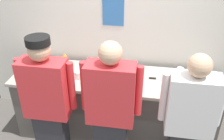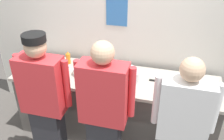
# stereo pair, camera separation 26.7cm
# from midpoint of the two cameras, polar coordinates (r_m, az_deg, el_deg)

# --- Properties ---
(wall_back) EXTENTS (4.16, 0.11, 2.82)m
(wall_back) POSITION_cam_midpoint_polar(r_m,az_deg,el_deg) (3.42, -0.23, 9.83)
(wall_back) COLOR silver
(wall_back) RESTS_ON ground
(prep_counter) EXTENTS (2.65, 0.76, 0.91)m
(prep_counter) POSITION_cam_midpoint_polar(r_m,az_deg,el_deg) (3.45, -1.60, -8.20)
(prep_counter) COLOR #56514C
(prep_counter) RESTS_ON ground
(chef_near_left) EXTENTS (0.62, 0.24, 1.71)m
(chef_near_left) POSITION_cam_midpoint_polar(r_m,az_deg,el_deg) (2.81, -17.19, -8.00)
(chef_near_left) COLOR #2D2D33
(chef_near_left) RESTS_ON ground
(chef_center) EXTENTS (0.62, 0.24, 1.72)m
(chef_center) POSITION_cam_midpoint_polar(r_m,az_deg,el_deg) (2.60, -3.31, -10.04)
(chef_center) COLOR #2D2D33
(chef_center) RESTS_ON ground
(chef_far_right) EXTENTS (0.61, 0.24, 1.66)m
(chef_far_right) POSITION_cam_midpoint_polar(r_m,az_deg,el_deg) (2.60, 14.30, -12.13)
(chef_far_right) COLOR #2D2D33
(chef_far_right) RESTS_ON ground
(plate_stack_front) EXTENTS (0.19, 0.19, 0.10)m
(plate_stack_front) POSITION_cam_midpoint_polar(r_m,az_deg,el_deg) (3.24, -9.83, -0.71)
(plate_stack_front) COLOR white
(plate_stack_front) RESTS_ON prep_counter
(plate_stack_rear) EXTENTS (0.20, 0.20, 0.10)m
(plate_stack_rear) POSITION_cam_midpoint_polar(r_m,az_deg,el_deg) (3.01, 12.41, -3.57)
(plate_stack_rear) COLOR white
(plate_stack_rear) RESTS_ON prep_counter
(mixing_bowl_steel) EXTENTS (0.36, 0.36, 0.14)m
(mixing_bowl_steel) POSITION_cam_midpoint_polar(r_m,az_deg,el_deg) (3.11, 0.55, -1.14)
(mixing_bowl_steel) COLOR #B7BABF
(mixing_bowl_steel) RESTS_ON prep_counter
(sheet_tray) EXTENTS (0.49, 0.42, 0.02)m
(sheet_tray) POSITION_cam_midpoint_polar(r_m,az_deg,el_deg) (3.45, -16.77, -0.28)
(sheet_tray) COLOR #B7BABF
(sheet_tray) RESTS_ON prep_counter
(squeeze_bottle_primary) EXTENTS (0.06, 0.06, 0.18)m
(squeeze_bottle_primary) POSITION_cam_midpoint_polar(r_m,az_deg,el_deg) (3.52, -12.95, 2.24)
(squeeze_bottle_primary) COLOR orange
(squeeze_bottle_primary) RESTS_ON prep_counter
(ramekin_orange_sauce) EXTENTS (0.09, 0.09, 0.04)m
(ramekin_orange_sauce) POSITION_cam_midpoint_polar(r_m,az_deg,el_deg) (3.09, 15.56, -3.52)
(ramekin_orange_sauce) COLOR white
(ramekin_orange_sauce) RESTS_ON prep_counter
(ramekin_yellow_sauce) EXTENTS (0.09, 0.09, 0.04)m
(ramekin_yellow_sauce) POSITION_cam_midpoint_polar(r_m,az_deg,el_deg) (3.24, 14.96, -1.81)
(ramekin_yellow_sauce) COLOR white
(ramekin_yellow_sauce) RESTS_ON prep_counter
(deli_cup) EXTENTS (0.09, 0.09, 0.10)m
(deli_cup) POSITION_cam_midpoint_polar(r_m,az_deg,el_deg) (3.31, 13.20, -0.33)
(deli_cup) COLOR white
(deli_cup) RESTS_ON prep_counter
(chefs_knife) EXTENTS (0.27, 0.03, 0.02)m
(chefs_knife) POSITION_cam_midpoint_polar(r_m,az_deg,el_deg) (3.18, 8.19, -2.09)
(chefs_knife) COLOR #B7BABF
(chefs_knife) RESTS_ON prep_counter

